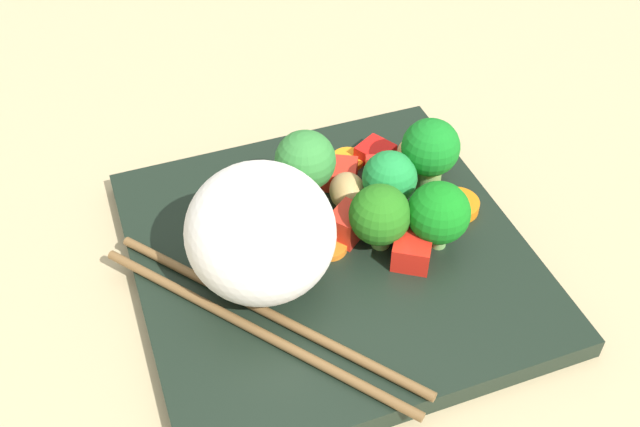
{
  "coord_description": "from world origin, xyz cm",
  "views": [
    {
      "loc": [
        14.37,
        31.44,
        38.11
      ],
      "look_at": [
        0.06,
        -1.58,
        3.51
      ],
      "focal_mm": 41.74,
      "sensor_mm": 36.0,
      "label": 1
    }
  ],
  "objects_px": {
    "broccoli_floret_1": "(389,179)",
    "carrot_slice_1": "(322,245)",
    "square_plate": "(330,257)",
    "chopstick_pair": "(259,320)",
    "rice_mound": "(261,233)"
  },
  "relations": [
    {
      "from": "broccoli_floret_1",
      "to": "carrot_slice_1",
      "type": "bearing_deg",
      "value": 17.83
    },
    {
      "from": "chopstick_pair",
      "to": "broccoli_floret_1",
      "type": "bearing_deg",
      "value": 82.87
    },
    {
      "from": "rice_mound",
      "to": "chopstick_pair",
      "type": "bearing_deg",
      "value": 64.67
    },
    {
      "from": "carrot_slice_1",
      "to": "rice_mound",
      "type": "bearing_deg",
      "value": 14.37
    },
    {
      "from": "rice_mound",
      "to": "chopstick_pair",
      "type": "height_order",
      "value": "rice_mound"
    },
    {
      "from": "rice_mound",
      "to": "carrot_slice_1",
      "type": "bearing_deg",
      "value": -165.63
    },
    {
      "from": "carrot_slice_1",
      "to": "chopstick_pair",
      "type": "distance_m",
      "value": 0.08
    },
    {
      "from": "square_plate",
      "to": "chopstick_pair",
      "type": "height_order",
      "value": "chopstick_pair"
    },
    {
      "from": "broccoli_floret_1",
      "to": "carrot_slice_1",
      "type": "relative_size",
      "value": 2.02
    },
    {
      "from": "broccoli_floret_1",
      "to": "carrot_slice_1",
      "type": "xyz_separation_m",
      "value": [
        0.06,
        0.02,
        -0.02
      ]
    },
    {
      "from": "square_plate",
      "to": "broccoli_floret_1",
      "type": "relative_size",
      "value": 5.54
    },
    {
      "from": "square_plate",
      "to": "carrot_slice_1",
      "type": "relative_size",
      "value": 11.18
    },
    {
      "from": "carrot_slice_1",
      "to": "chopstick_pair",
      "type": "xyz_separation_m",
      "value": [
        0.06,
        0.04,
        0.0
      ]
    },
    {
      "from": "chopstick_pair",
      "to": "rice_mound",
      "type": "bearing_deg",
      "value": 120.05
    },
    {
      "from": "rice_mound",
      "to": "carrot_slice_1",
      "type": "relative_size",
      "value": 4.05
    }
  ]
}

